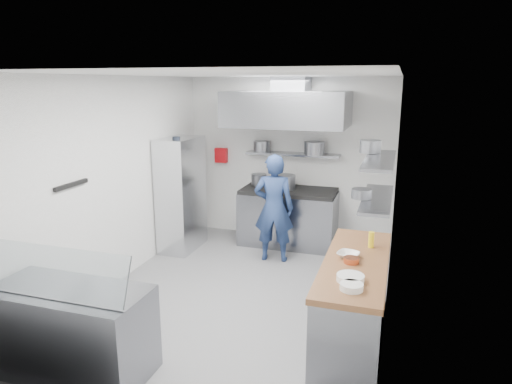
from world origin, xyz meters
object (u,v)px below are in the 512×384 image
(gas_range, at_px, (288,218))
(display_case, at_px, (72,331))
(wire_rack, at_px, (181,194))
(chef, at_px, (274,208))

(gas_range, height_order, display_case, gas_range)
(gas_range, distance_m, display_case, 4.25)
(wire_rack, bearing_deg, display_case, -81.05)
(gas_range, xyz_separation_m, display_case, (-1.10, -4.10, -0.03))
(wire_rack, distance_m, display_case, 3.44)
(gas_range, height_order, wire_rack, wire_rack)
(chef, distance_m, wire_rack, 1.59)
(chef, bearing_deg, wire_rack, -10.59)
(gas_range, height_order, chef, chef)
(chef, height_order, wire_rack, wire_rack)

